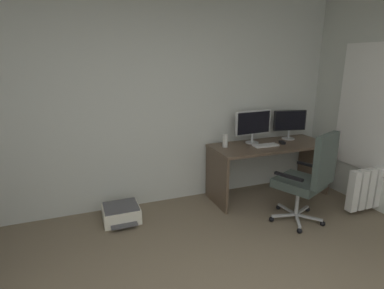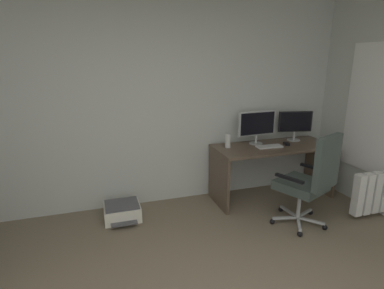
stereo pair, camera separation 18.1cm
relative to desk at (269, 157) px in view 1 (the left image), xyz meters
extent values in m
cube|color=silver|center=(-1.69, 0.40, 0.83)|extent=(5.44, 0.10, 2.77)
cube|color=brown|center=(0.00, 0.00, 0.17)|extent=(1.61, 0.65, 0.04)
cube|color=brown|center=(-0.79, 0.00, -0.20)|extent=(0.04, 0.62, 0.70)
cube|color=brown|center=(0.79, 0.00, -0.20)|extent=(0.04, 0.62, 0.70)
cylinder|color=#B2B5B7|center=(-0.19, 0.15, 0.19)|extent=(0.18, 0.18, 0.01)
cylinder|color=#B2B5B7|center=(-0.19, 0.15, 0.26)|extent=(0.03, 0.03, 0.13)
cube|color=#B7BABC|center=(-0.19, 0.15, 0.47)|extent=(0.55, 0.07, 0.32)
cube|color=black|center=(-0.19, 0.13, 0.47)|extent=(0.51, 0.04, 0.29)
cylinder|color=#B2B5B7|center=(0.41, 0.15, 0.19)|extent=(0.18, 0.18, 0.01)
cylinder|color=#B2B5B7|center=(0.41, 0.15, 0.26)|extent=(0.03, 0.03, 0.13)
cube|color=black|center=(0.41, 0.15, 0.46)|extent=(0.47, 0.14, 0.28)
cube|color=black|center=(0.41, 0.13, 0.46)|extent=(0.43, 0.10, 0.26)
cube|color=silver|center=(-0.10, -0.05, 0.20)|extent=(0.34, 0.14, 0.02)
cube|color=black|center=(0.17, -0.03, 0.20)|extent=(0.08, 0.11, 0.03)
cylinder|color=silver|center=(-0.63, 0.10, 0.27)|extent=(0.07, 0.07, 0.17)
cube|color=#B7BABC|center=(0.05, -0.67, -0.48)|extent=(0.29, 0.15, 0.02)
sphere|color=black|center=(0.19, -0.61, -0.52)|extent=(0.06, 0.06, 0.06)
cube|color=#B7BABC|center=(-0.10, -0.58, -0.48)|extent=(0.06, 0.30, 0.02)
sphere|color=black|center=(-0.11, -0.43, -0.52)|extent=(0.06, 0.06, 0.06)
cube|color=#B7BABC|center=(-0.23, -0.69, -0.48)|extent=(0.30, 0.10, 0.02)
sphere|color=black|center=(-0.38, -0.66, -0.52)|extent=(0.06, 0.06, 0.06)
cube|color=#B7BABC|center=(-0.16, -0.85, -0.48)|extent=(0.18, 0.27, 0.02)
sphere|color=black|center=(-0.24, -0.98, -0.52)|extent=(0.06, 0.06, 0.06)
cube|color=#B7BABC|center=(0.01, -0.84, -0.48)|extent=(0.22, 0.25, 0.02)
sphere|color=black|center=(0.11, -0.95, -0.52)|extent=(0.06, 0.06, 0.06)
cylinder|color=#B7BABC|center=(-0.09, -0.73, -0.31)|extent=(0.04, 0.04, 0.35)
cube|color=#38443E|center=(-0.09, -0.73, -0.08)|extent=(0.63, 0.62, 0.10)
cube|color=#38443E|center=(0.02, -0.97, 0.26)|extent=(0.43, 0.24, 0.58)
cube|color=black|center=(-0.33, -0.83, 0.07)|extent=(0.17, 0.32, 0.03)
cube|color=black|center=(0.15, -0.62, 0.07)|extent=(0.17, 0.32, 0.03)
cube|color=white|center=(-2.02, 0.00, -0.47)|extent=(0.42, 0.36, 0.17)
cube|color=#4C4C51|center=(-2.02, 0.00, -0.37)|extent=(0.39, 0.33, 0.02)
cube|color=#4C4C51|center=(-2.02, -0.22, -0.50)|extent=(0.29, 0.10, 0.01)
cube|color=white|center=(0.62, -0.87, -0.24)|extent=(0.10, 0.10, 0.51)
cube|color=white|center=(0.74, -0.87, -0.24)|extent=(0.10, 0.10, 0.51)
cube|color=white|center=(0.87, -0.87, -0.24)|extent=(0.10, 0.10, 0.51)
cube|color=white|center=(0.99, -0.87, -0.24)|extent=(0.10, 0.10, 0.51)
cube|color=white|center=(1.12, -0.87, -0.24)|extent=(0.10, 0.10, 0.51)
camera|label=1|loc=(-2.42, -3.37, 1.30)|focal=28.87mm
camera|label=2|loc=(-2.25, -3.43, 1.30)|focal=28.87mm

